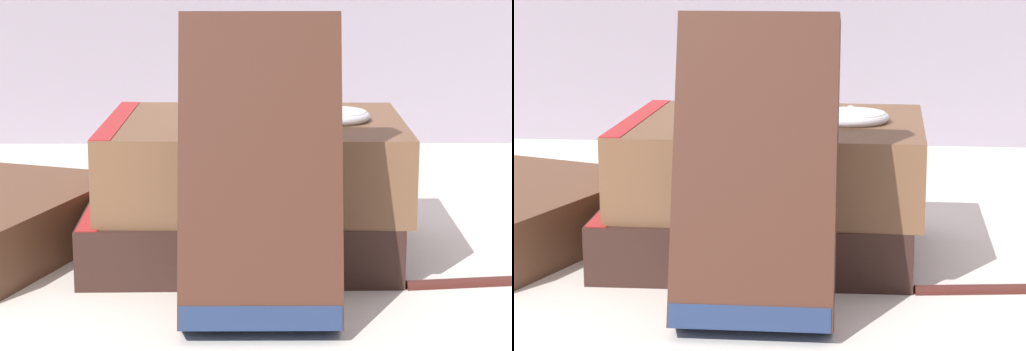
# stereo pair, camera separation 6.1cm
# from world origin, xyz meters

# --- Properties ---
(ground_plane) EXTENTS (3.00, 3.00, 0.00)m
(ground_plane) POSITION_xyz_m (0.00, 0.00, 0.00)
(ground_plane) COLOR silver
(book_flat_bottom) EXTENTS (0.19, 0.15, 0.04)m
(book_flat_bottom) POSITION_xyz_m (-0.00, 0.04, 0.02)
(book_flat_bottom) COLOR #331E19
(book_flat_bottom) RESTS_ON ground_plane
(book_flat_top) EXTENTS (0.18, 0.15, 0.05)m
(book_flat_top) POSITION_xyz_m (0.00, 0.04, 0.06)
(book_flat_top) COLOR brown
(book_flat_top) RESTS_ON book_flat_bottom
(book_leaning_front) EXTENTS (0.08, 0.07, 0.16)m
(book_leaning_front) POSITION_xyz_m (0.01, -0.08, 0.07)
(book_leaning_front) COLOR #422319
(book_leaning_front) RESTS_ON ground_plane
(pocket_watch) EXTENTS (0.05, 0.05, 0.01)m
(pocket_watch) POSITION_xyz_m (0.06, 0.04, 0.09)
(pocket_watch) COLOR silver
(pocket_watch) RESTS_ON book_flat_top
(reading_glasses) EXTENTS (0.11, 0.07, 0.00)m
(reading_glasses) POSITION_xyz_m (-0.06, 0.21, 0.00)
(reading_glasses) COLOR #ADADB2
(reading_glasses) RESTS_ON ground_plane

